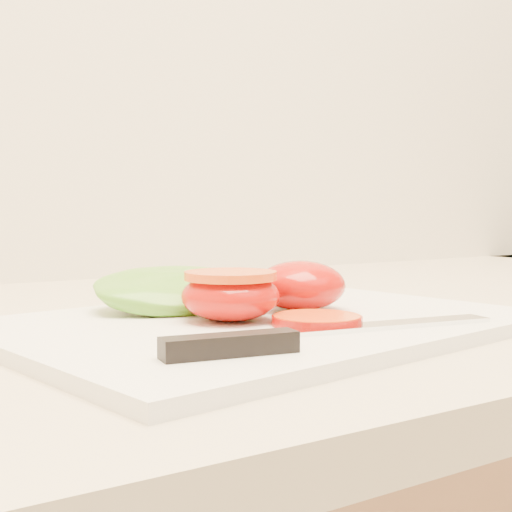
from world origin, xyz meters
TOP-DOWN VIEW (x-y plane):
  - cutting_board at (-0.62, 1.57)m, footprint 0.42×0.33m
  - tomato_half_dome at (-0.57, 1.58)m, footprint 0.07×0.07m
  - tomato_half_cut at (-0.65, 1.57)m, footprint 0.07×0.07m
  - tomato_slice_0 at (-0.61, 1.52)m, footprint 0.06×0.06m
  - lettuce_leaf_0 at (-0.65, 1.64)m, footprint 0.16×0.11m
  - lettuce_leaf_1 at (-0.60, 1.66)m, footprint 0.11×0.12m
  - knife at (-0.66, 1.47)m, footprint 0.26×0.06m

SIDE VIEW (x-z plane):
  - cutting_board at x=-0.62m, z-range 0.93..0.94m
  - tomato_slice_0 at x=-0.61m, z-range 0.94..0.95m
  - knife at x=-0.66m, z-range 0.94..0.95m
  - lettuce_leaf_1 at x=-0.60m, z-range 0.94..0.96m
  - lettuce_leaf_0 at x=-0.65m, z-range 0.94..0.97m
  - tomato_half_dome at x=-0.57m, z-range 0.94..0.98m
  - tomato_half_cut at x=-0.65m, z-range 0.94..0.98m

